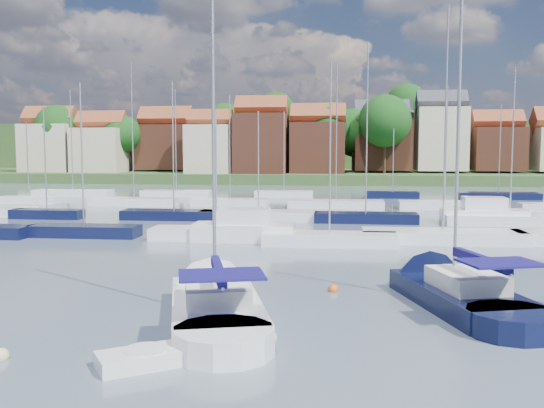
# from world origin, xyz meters

# --- Properties ---
(ground) EXTENTS (260.00, 260.00, 0.00)m
(ground) POSITION_xyz_m (0.00, 40.00, 0.00)
(ground) COLOR #4F5D6C
(ground) RESTS_ON ground
(sailboat_centre) EXTENTS (6.34, 12.56, 16.47)m
(sailboat_centre) POSITION_xyz_m (-3.63, 2.20, 0.35)
(sailboat_centre) COLOR white
(sailboat_centre) RESTS_ON ground
(sailboat_navy) EXTENTS (6.37, 12.19, 16.32)m
(sailboat_navy) POSITION_xyz_m (5.79, 5.13, 0.35)
(sailboat_navy) COLOR black
(sailboat_navy) RESTS_ON ground
(tender) EXTENTS (3.04, 2.63, 0.60)m
(tender) POSITION_xyz_m (-4.29, -4.22, 0.23)
(tender) COLOR white
(tender) RESTS_ON ground
(buoy_b) EXTENTS (0.50, 0.50, 0.50)m
(buoy_b) POSITION_xyz_m (-8.86, -4.20, 0.00)
(buoy_b) COLOR beige
(buoy_b) RESTS_ON ground
(buoy_c) EXTENTS (0.51, 0.51, 0.51)m
(buoy_c) POSITION_xyz_m (-3.61, -1.63, 0.00)
(buoy_c) COLOR #D85914
(buoy_c) RESTS_ON ground
(buoy_d) EXTENTS (0.51, 0.51, 0.51)m
(buoy_d) POSITION_xyz_m (-0.94, -1.44, 0.00)
(buoy_d) COLOR beige
(buoy_d) RESTS_ON ground
(buoy_e) EXTENTS (0.46, 0.46, 0.46)m
(buoy_e) POSITION_xyz_m (1.07, 5.75, 0.00)
(buoy_e) COLOR #D85914
(buoy_e) RESTS_ON ground
(marina_field) EXTENTS (79.62, 41.41, 15.93)m
(marina_field) POSITION_xyz_m (1.91, 35.15, 0.43)
(marina_field) COLOR white
(marina_field) RESTS_ON ground
(far_shore_town) EXTENTS (212.46, 90.00, 22.27)m
(far_shore_town) POSITION_xyz_m (2.23, 132.67, 4.61)
(far_shore_town) COLOR #3A542A
(far_shore_town) RESTS_ON ground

